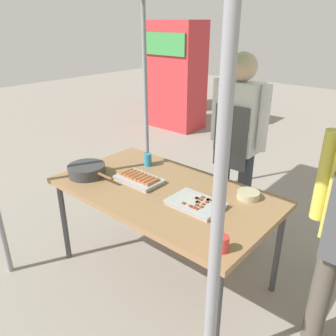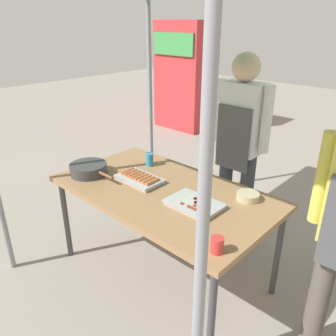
# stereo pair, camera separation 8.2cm
# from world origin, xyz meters

# --- Properties ---
(ground_plane) EXTENTS (18.00, 18.00, 0.00)m
(ground_plane) POSITION_xyz_m (0.00, 0.00, 0.00)
(ground_plane) COLOR gray
(stall_table) EXTENTS (1.60, 0.90, 0.75)m
(stall_table) POSITION_xyz_m (0.00, 0.00, 0.70)
(stall_table) COLOR #9E724C
(stall_table) RESTS_ON ground
(tray_grilled_sausages) EXTENTS (0.35, 0.21, 0.06)m
(tray_grilled_sausages) POSITION_xyz_m (-0.22, -0.03, 0.77)
(tray_grilled_sausages) COLOR #ADADB2
(tray_grilled_sausages) RESTS_ON stall_table
(tray_meat_skewers) EXTENTS (0.35, 0.24, 0.04)m
(tray_meat_skewers) POSITION_xyz_m (0.32, -0.04, 0.77)
(tray_meat_skewers) COLOR #ADADB2
(tray_meat_skewers) RESTS_ON stall_table
(cooking_wok) EXTENTS (0.45, 0.29, 0.09)m
(cooking_wok) POSITION_xyz_m (-0.61, -0.21, 0.80)
(cooking_wok) COLOR #38383A
(cooking_wok) RESTS_ON stall_table
(condiment_bowl) EXTENTS (0.15, 0.15, 0.05)m
(condiment_bowl) POSITION_xyz_m (0.52, 0.28, 0.77)
(condiment_bowl) COLOR #BFB28C
(condiment_bowl) RESTS_ON stall_table
(drink_cup_near_edge) EXTENTS (0.07, 0.07, 0.09)m
(drink_cup_near_edge) POSITION_xyz_m (0.70, -0.32, 0.79)
(drink_cup_near_edge) COLOR red
(drink_cup_near_edge) RESTS_ON stall_table
(drink_cup_by_wok) EXTENTS (0.06, 0.06, 0.11)m
(drink_cup_by_wok) POSITION_xyz_m (-0.38, 0.23, 0.80)
(drink_cup_by_wok) COLOR #338CBF
(drink_cup_by_wok) RESTS_ON stall_table
(vendor_woman) EXTENTS (0.52, 0.23, 1.64)m
(vendor_woman) POSITION_xyz_m (0.10, 0.82, 0.98)
(vendor_woman) COLOR #333842
(vendor_woman) RESTS_ON ground
(neighbor_stall_left) EXTENTS (0.80, 0.71, 1.72)m
(neighbor_stall_left) POSITION_xyz_m (-3.40, 4.39, 0.87)
(neighbor_stall_left) COLOR #C63338
(neighbor_stall_left) RESTS_ON ground
(neighbor_stall_right) EXTENTS (0.98, 0.63, 1.86)m
(neighbor_stall_right) POSITION_xyz_m (-2.53, 3.18, 0.94)
(neighbor_stall_right) COLOR #C63338
(neighbor_stall_right) RESTS_ON ground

